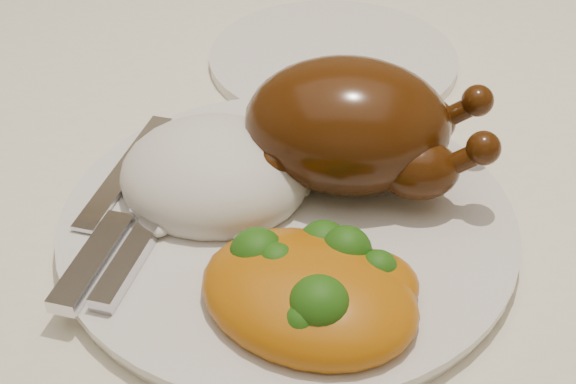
{
  "coord_description": "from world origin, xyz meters",
  "views": [
    {
      "loc": [
        0.14,
        -0.6,
        1.11
      ],
      "look_at": [
        0.12,
        -0.2,
        0.8
      ],
      "focal_mm": 50.0,
      "sensor_mm": 36.0,
      "label": 1
    }
  ],
  "objects_px": {
    "side_plate": "(333,58)",
    "dinner_plate": "(288,224)",
    "dining_table": "(171,169)",
    "roast_chicken": "(353,126)"
  },
  "relations": [
    {
      "from": "dining_table",
      "to": "side_plate",
      "type": "relative_size",
      "value": 7.45
    },
    {
      "from": "roast_chicken",
      "to": "side_plate",
      "type": "bearing_deg",
      "value": 98.03
    },
    {
      "from": "dinner_plate",
      "to": "roast_chicken",
      "type": "height_order",
      "value": "roast_chicken"
    },
    {
      "from": "dining_table",
      "to": "side_plate",
      "type": "bearing_deg",
      "value": 9.35
    },
    {
      "from": "dinner_plate",
      "to": "side_plate",
      "type": "bearing_deg",
      "value": 82.71
    },
    {
      "from": "dinner_plate",
      "to": "side_plate",
      "type": "height_order",
      "value": "dinner_plate"
    },
    {
      "from": "dinner_plate",
      "to": "roast_chicken",
      "type": "xyz_separation_m",
      "value": [
        0.04,
        0.04,
        0.05
      ]
    },
    {
      "from": "dinner_plate",
      "to": "side_plate",
      "type": "xyz_separation_m",
      "value": [
        0.03,
        0.22,
        -0.0
      ]
    },
    {
      "from": "side_plate",
      "to": "dinner_plate",
      "type": "bearing_deg",
      "value": -97.29
    },
    {
      "from": "dining_table",
      "to": "roast_chicken",
      "type": "relative_size",
      "value": 9.43
    }
  ]
}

